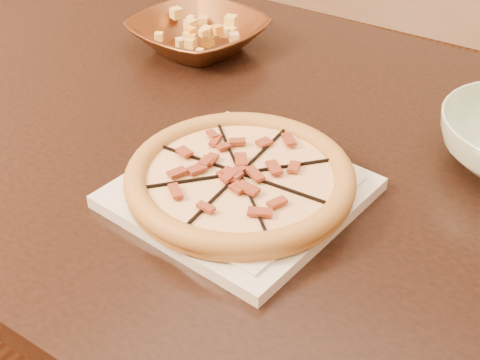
{
  "coord_description": "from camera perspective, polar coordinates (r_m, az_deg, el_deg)",
  "views": [
    {
      "loc": [
        0.41,
        -0.92,
        1.3
      ],
      "look_at": [
        0.02,
        -0.32,
        0.78
      ],
      "focal_mm": 50.0,
      "sensor_mm": 36.0,
      "label": 1
    }
  ],
  "objects": [
    {
      "name": "pizza",
      "position": [
        0.88,
        -0.0,
        0.21
      ],
      "size": [
        0.3,
        0.3,
        0.03
      ],
      "color": "#B77E3B",
      "rests_on": "plate"
    },
    {
      "name": "plate",
      "position": [
        0.89,
        0.0,
        -1.01
      ],
      "size": [
        0.31,
        0.31,
        0.02
      ],
      "color": "silver",
      "rests_on": "dining_table"
    },
    {
      "name": "mixed_dish",
      "position": [
        1.27,
        -3.68,
        14.03
      ],
      "size": [
        0.12,
        0.12,
        0.03
      ],
      "color": "#E1BB71",
      "rests_on": "bronze_bowl"
    },
    {
      "name": "bronze_bowl",
      "position": [
        1.29,
        -3.58,
        12.26
      ],
      "size": [
        0.27,
        0.27,
        0.06
      ],
      "primitive_type": "imported",
      "rotation": [
        0.0,
        0.0,
        -0.15
      ],
      "color": "brown",
      "rests_on": "dining_table"
    },
    {
      "name": "dining_table",
      "position": [
        1.1,
        -0.49,
        0.54
      ],
      "size": [
        1.51,
        0.99,
        0.75
      ],
      "color": "black",
      "rests_on": "floor"
    }
  ]
}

